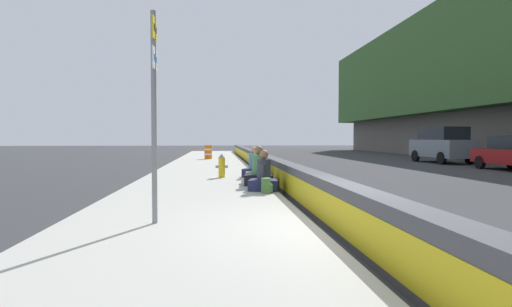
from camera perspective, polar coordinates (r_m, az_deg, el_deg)
ground_plane at (r=7.05m, az=12.42°, el=-11.02°), size 160.00×160.00×0.00m
sidewalk_strip at (r=6.73m, az=-10.03°, el=-11.02°), size 80.00×4.40×0.14m
jersey_barrier at (r=6.96m, az=12.42°, el=-7.62°), size 76.00×0.45×0.85m
route_sign_post at (r=7.31m, az=-13.77°, el=6.88°), size 0.44×0.09×3.60m
fire_hydrant at (r=15.42m, az=-4.71°, el=-1.61°), size 0.26×0.46×0.88m
seated_person_foreground at (r=11.59m, az=1.08°, el=-3.33°), size 0.85×0.94×1.13m
seated_person_middle at (r=12.87m, az=0.37°, el=-2.66°), size 0.83×0.95×1.22m
seated_person_rear at (r=14.20m, az=0.16°, el=-2.36°), size 0.73×0.84×1.09m
seated_person_far at (r=15.61m, az=-0.28°, el=-1.91°), size 0.88×0.96×1.13m
backpack at (r=11.03m, az=1.41°, el=-4.43°), size 0.32×0.28×0.40m
construction_barrel at (r=28.96m, az=-6.56°, el=0.20°), size 0.54×0.54×0.95m
parked_car_fourth at (r=29.03m, az=24.08°, el=1.15°), size 4.86×2.18×2.28m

